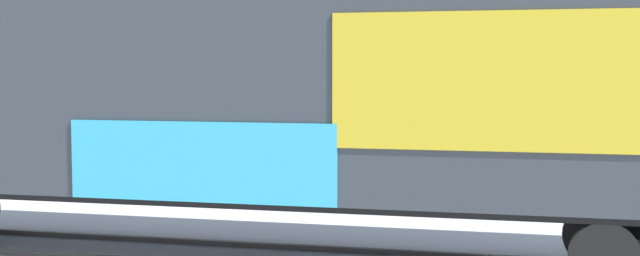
# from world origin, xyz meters

# --- Properties ---
(track) EXTENTS (59.95, 6.11, 0.08)m
(track) POSITION_xyz_m (-2.09, 0.05, 0.04)
(track) COLOR #4C4742
(track) RESTS_ON ground_plane
(freight_car) EXTENTS (18.10, 4.27, 4.51)m
(freight_car) POSITION_xyz_m (-1.44, -0.00, 2.61)
(freight_car) COLOR #33383D
(freight_car) RESTS_ON ground_plane
(hillside) EXTENTS (119.43, 33.21, 17.74)m
(hillside) POSITION_xyz_m (0.06, 63.18, 6.49)
(hillside) COLOR slate
(hillside) RESTS_ON ground_plane
(parked_car_tan) EXTENTS (4.30, 2.13, 1.54)m
(parked_car_tan) POSITION_xyz_m (-4.61, 6.35, 0.78)
(parked_car_tan) COLOR #9E8966
(parked_car_tan) RESTS_ON ground_plane
(parked_car_black) EXTENTS (4.22, 2.07, 1.64)m
(parked_car_black) POSITION_xyz_m (0.04, 6.23, 0.83)
(parked_car_black) COLOR black
(parked_car_black) RESTS_ON ground_plane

